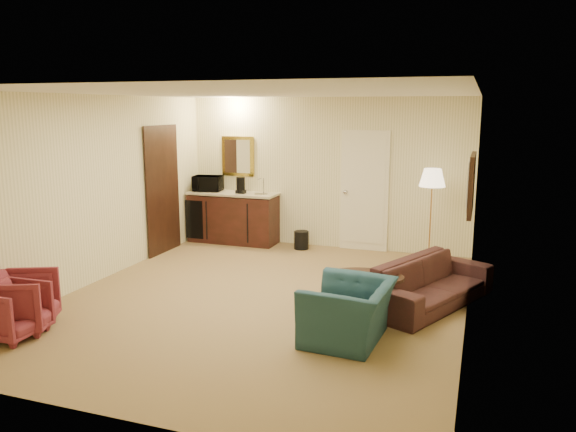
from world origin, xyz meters
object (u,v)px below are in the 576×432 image
(floor_lamp, at_px, (431,217))
(rose_chair_near, at_px, (11,308))
(rose_chair_far, at_px, (20,299))
(sofa, at_px, (430,275))
(microwave, at_px, (208,182))
(wetbar_cabinet, at_px, (233,217))
(coffee_table, at_px, (367,294))
(coffee_maker, at_px, (241,185))
(waste_bin, at_px, (301,240))
(teal_armchair, at_px, (348,302))

(floor_lamp, bearing_deg, rose_chair_near, -131.86)
(rose_chair_near, relative_size, rose_chair_far, 0.91)
(sofa, bearing_deg, floor_lamp, 30.50)
(rose_chair_far, height_order, microwave, microwave)
(wetbar_cabinet, distance_m, rose_chair_near, 4.74)
(floor_lamp, bearing_deg, coffee_table, -101.03)
(sofa, height_order, coffee_table, sofa)
(rose_chair_far, bearing_deg, coffee_maker, -33.12)
(rose_chair_near, height_order, coffee_table, rose_chair_near)
(rose_chair_near, distance_m, microwave, 4.79)
(sofa, distance_m, coffee_table, 0.89)
(microwave, bearing_deg, waste_bin, -10.12)
(wetbar_cabinet, relative_size, rose_chair_near, 2.56)
(coffee_table, relative_size, waste_bin, 2.71)
(wetbar_cabinet, xyz_separation_m, sofa, (3.70, -2.23, -0.08))
(sofa, relative_size, rose_chair_far, 2.77)
(sofa, relative_size, rose_chair_near, 3.05)
(waste_bin, bearing_deg, coffee_maker, 178.81)
(microwave, relative_size, coffee_maker, 1.74)
(wetbar_cabinet, bearing_deg, microwave, 179.52)
(rose_chair_near, bearing_deg, coffee_maker, -9.02)
(microwave, bearing_deg, coffee_table, -46.23)
(coffee_maker, bearing_deg, microwave, -173.17)
(coffee_table, height_order, coffee_maker, coffee_maker)
(microwave, bearing_deg, floor_lamp, -12.42)
(wetbar_cabinet, xyz_separation_m, coffee_table, (3.03, -2.79, -0.21))
(teal_armchair, bearing_deg, wetbar_cabinet, -136.68)
(teal_armchair, height_order, coffee_table, teal_armchair)
(teal_armchair, xyz_separation_m, microwave, (-3.49, 3.62, 0.67))
(teal_armchair, bearing_deg, rose_chair_near, -68.41)
(coffee_table, bearing_deg, teal_armchair, -92.65)
(rose_chair_near, bearing_deg, teal_armchair, -73.74)
(wetbar_cabinet, distance_m, coffee_maker, 0.63)
(rose_chair_far, bearing_deg, teal_armchair, -99.95)
(sofa, height_order, teal_armchair, teal_armchair)
(coffee_table, relative_size, microwave, 1.69)
(sofa, height_order, rose_chair_near, sofa)
(teal_armchair, height_order, floor_lamp, floor_lamp)
(wetbar_cabinet, bearing_deg, coffee_table, -42.71)
(sofa, distance_m, rose_chair_near, 4.82)
(microwave, distance_m, coffee_maker, 0.68)
(sofa, bearing_deg, coffee_maker, 83.05)
(waste_bin, bearing_deg, coffee_table, -58.02)
(rose_chair_far, xyz_separation_m, microwave, (0.00, 4.53, 0.74))
(microwave, bearing_deg, sofa, -35.81)
(sofa, height_order, waste_bin, sofa)
(coffee_table, xyz_separation_m, waste_bin, (-1.70, 2.72, -0.09))
(teal_armchair, bearing_deg, coffee_maker, -138.05)
(sofa, bearing_deg, coffee_table, 155.00)
(coffee_table, bearing_deg, coffee_maker, 136.02)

